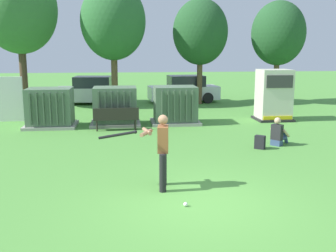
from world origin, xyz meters
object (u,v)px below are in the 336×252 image
backpack (260,142)px  parked_car_left_of_center (184,90)px  generator_enclosure (274,95)px  park_bench (116,117)px  transformer_mid_east (175,105)px  transformer_west (50,108)px  seated_spectator (278,134)px  parked_car_leftmost (91,91)px  transformer_mid_west (115,107)px  batter (161,148)px  sports_ball (186,204)px

backpack → parked_car_left_of_center: parked_car_left_of_center is taller
generator_enclosure → park_bench: size_ratio=1.27×
transformer_mid_east → backpack: 5.27m
transformer_west → parked_car_left_of_center: 9.82m
backpack → seated_spectator: bearing=29.3°
seated_spectator → parked_car_leftmost: bearing=122.4°
parked_car_left_of_center → seated_spectator: bearing=-82.5°
transformer_mid_west → batter: batter is taller
generator_enclosure → backpack: generator_enclosure is taller
park_bench → batter: batter is taller
park_bench → seated_spectator: (5.49, -3.08, -0.16)m
generator_enclosure → seated_spectator: size_ratio=2.39×
transformer_mid_east → sports_ball: transformer_mid_east is taller
generator_enclosure → seated_spectator: 4.98m
generator_enclosure → parked_car_leftmost: (-8.68, 6.47, -0.38)m
transformer_west → sports_ball: transformer_west is taller
backpack → parked_car_leftmost: (-6.28, 11.56, 0.54)m
sports_ball → parked_car_leftmost: 16.36m
park_bench → sports_ball: park_bench is taller
park_bench → parked_car_left_of_center: 9.13m
transformer_west → generator_enclosure: size_ratio=0.91×
transformer_mid_west → seated_spectator: bearing=-37.7°
generator_enclosure → batter: size_ratio=1.32×
parked_car_leftmost → batter: bearing=-79.7°
transformer_mid_east → generator_enclosure: 4.59m
transformer_west → generator_enclosure: generator_enclosure is taller
transformer_west → sports_ball: (4.26, -9.04, -0.74)m
seated_spectator → parked_car_leftmost: size_ratio=0.22×
park_bench → parked_car_left_of_center: bearing=64.0°
parked_car_leftmost → transformer_west: bearing=-99.3°
transformer_mid_west → backpack: size_ratio=4.77×
parked_car_left_of_center → batter: bearing=-100.8°
generator_enclosure → batter: (-5.96, -8.42, -0.16)m
transformer_mid_west → batter: 8.14m
transformer_mid_east → sports_ball: 9.34m
parked_car_left_of_center → sports_ball: bearing=-98.6°
batter → transformer_west: bearing=116.1°
generator_enclosure → parked_car_leftmost: 10.83m
transformer_west → batter: batter is taller
transformer_west → sports_ball: 10.02m
batter → parked_car_leftmost: size_ratio=0.40×
parked_car_leftmost → parked_car_left_of_center: same height
transformer_west → sports_ball: bearing=-64.8°
transformer_west → batter: 8.78m
transformer_west → generator_enclosure: bearing=3.1°
backpack → generator_enclosure: bearing=64.8°
transformer_west → backpack: bearing=-31.6°
transformer_mid_east → parked_car_leftmost: same height
batter → parked_car_leftmost: 15.13m
transformer_mid_west → parked_car_left_of_center: size_ratio=0.48×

